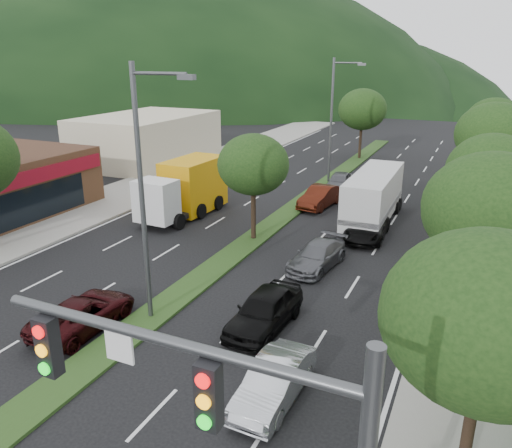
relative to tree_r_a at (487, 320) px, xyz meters
The scene contains 23 objects.
sidewalk_right 21.54m from the tree_r_a, 88.64° to the left, with size 5.00×90.00×0.15m, color gray.
sidewalk_left 32.99m from the tree_r_a, 139.97° to the left, with size 6.00×90.00×0.15m, color gray.
median 27.25m from the tree_r_a, 116.57° to the left, with size 1.60×56.00×0.12m, color #253D16.
bldg_left_far 43.21m from the tree_r_a, 135.94° to the left, with size 9.00×14.00×4.60m, color beige.
hill_far 140.44m from the tree_r_a, 130.96° to the left, with size 176.00×132.00×82.00m, color black.
tree_r_a is the anchor object (origin of this frame).
tree_r_b 8.00m from the tree_r_a, 90.00° to the left, with size 4.80×4.80×6.94m.
tree_r_c 16.00m from the tree_r_a, 90.00° to the left, with size 4.40×4.40×6.48m.
tree_r_d 26.00m from the tree_r_a, 90.00° to the left, with size 5.00×5.00×7.17m.
tree_r_e 36.00m from the tree_r_a, 90.00° to the left, with size 4.60×4.60×6.71m.
tree_med_near 18.44m from the tree_r_a, 130.60° to the left, with size 4.00×4.00×6.02m.
tree_med_far 41.76m from the tree_r_a, 106.70° to the left, with size 4.80×4.80×6.94m.
streetlight_near 12.48m from the tree_r_a, 161.27° to the left, with size 2.60×0.25×10.00m.
streetlight_mid 31.32m from the tree_r_a, 112.13° to the left, with size 2.60×0.25×10.00m.
sedan_silver 7.00m from the tree_r_a, 165.78° to the left, with size 1.39×4.00×1.32m, color silver.
suv_maroon 14.71m from the tree_r_a, behind, with size 2.11×4.57×1.27m, color black.
car_queue_a 9.97m from the tree_r_a, 145.07° to the left, with size 1.80×4.48×1.53m, color black.
car_queue_b 14.48m from the tree_r_a, 122.34° to the left, with size 1.77×4.35×1.26m, color #525257.
car_queue_c 24.65m from the tree_r_a, 115.59° to the left, with size 1.56×4.46×1.47m, color #48170C.
car_queue_d 18.46m from the tree_r_a, 109.74° to the left, with size 2.09×4.54×1.26m, color black.
car_queue_e 29.19m from the tree_r_a, 111.30° to the left, with size 1.68×4.18×1.43m, color #55555B.
box_truck 24.69m from the tree_r_a, 137.52° to the left, with size 3.12×7.42×3.61m.
motorhome 21.34m from the tree_r_a, 107.77° to the left, with size 2.75×8.42×3.22m.
Camera 1 is at (11.41, -6.65, 10.21)m, focal length 35.00 mm.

